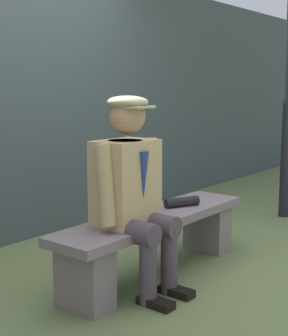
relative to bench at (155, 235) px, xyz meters
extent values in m
plane|color=#637243|center=(0.00, 0.00, -0.29)|extent=(30.00, 30.00, 0.00)
cube|color=slate|center=(0.00, 0.00, 0.12)|extent=(1.78, 0.41, 0.06)
cube|color=slate|center=(-0.71, 0.00, -0.10)|extent=(0.20, 0.35, 0.38)
cube|color=slate|center=(0.71, 0.00, -0.10)|extent=(0.20, 0.35, 0.38)
cube|color=tan|center=(0.32, 0.00, 0.43)|extent=(0.40, 0.30, 0.55)
cylinder|color=#1E2338|center=(0.32, 0.00, 0.68)|extent=(0.22, 0.22, 0.06)
cone|color=navy|center=(0.32, 0.15, 0.50)|extent=(0.07, 0.07, 0.31)
sphere|color=tan|center=(0.32, 0.02, 0.87)|extent=(0.23, 0.23, 0.23)
ellipsoid|color=tan|center=(0.32, 0.02, 0.95)|extent=(0.27, 0.27, 0.08)
cube|color=tan|center=(0.32, 0.13, 0.92)|extent=(0.19, 0.11, 0.02)
cylinder|color=#493C48|center=(0.21, 0.14, 0.15)|extent=(0.15, 0.38, 0.15)
cylinder|color=#493C48|center=(0.21, 0.28, -0.07)|extent=(0.11, 0.11, 0.45)
cube|color=black|center=(0.21, 0.34, -0.27)|extent=(0.10, 0.24, 0.05)
cylinder|color=tan|center=(0.09, 0.04, 0.45)|extent=(0.11, 0.16, 0.51)
cylinder|color=#493C48|center=(0.44, 0.14, 0.15)|extent=(0.15, 0.38, 0.15)
cylinder|color=#493C48|center=(0.44, 0.28, -0.07)|extent=(0.11, 0.11, 0.45)
cube|color=black|center=(0.44, 0.34, -0.27)|extent=(0.10, 0.24, 0.05)
cylinder|color=tan|center=(0.56, 0.04, 0.45)|extent=(0.10, 0.15, 0.51)
cylinder|color=black|center=(-0.31, 0.01, 0.19)|extent=(0.28, 0.18, 0.07)
cube|color=#3D484B|center=(0.00, -1.51, 0.94)|extent=(12.00, 0.24, 2.46)
camera|label=1|loc=(2.75, 2.09, 1.04)|focal=53.23mm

